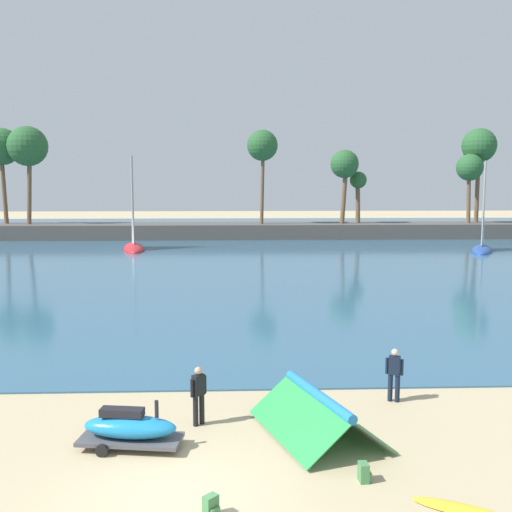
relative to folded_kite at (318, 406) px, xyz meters
name	(u,v)px	position (x,y,z in m)	size (l,w,h in m)	color
ground_plane	(170,499)	(-3.63, -3.21, -0.77)	(260.00, 260.00, 0.00)	tan
sea	(220,244)	(-3.63, 50.15, -0.74)	(220.00, 93.49, 0.06)	#33607F
palm_headland	(233,208)	(-2.21, 56.96, 2.93)	(115.07, 6.54, 13.34)	#514C47
folded_kite	(318,406)	(0.00, 0.00, 0.00)	(3.62, 4.45, 1.15)	green
watercraft_on_trailer	(130,428)	(-4.92, -0.67, -0.26)	(2.72, 1.38, 1.28)	#4C4C51
person_rigging_by_gear	(199,394)	(-3.24, 0.74, 0.12)	(0.43, 0.40, 1.67)	black
person_at_waterline	(394,373)	(2.68, 2.30, 0.12)	(0.51, 0.32, 1.67)	#141E33
backpack_near_kite	(211,507)	(-2.74, -3.92, -0.57)	(0.37, 0.37, 0.44)	#47844C
backpack_spare	(364,473)	(0.68, -2.63, -0.57)	(0.29, 0.31, 0.44)	#47844C
surfboard	(464,510)	(2.45, -3.96, -0.73)	(2.10, 0.52, 0.08)	yellow
sailboat_near_shore	(482,243)	(22.00, 41.63, 0.13)	(4.46, 6.69, 9.38)	#234793
sailboat_mid_bay	(133,241)	(-12.11, 44.46, 0.18)	(3.28, 7.12, 9.94)	red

